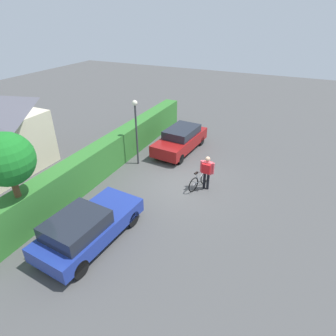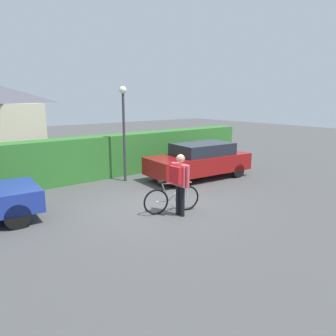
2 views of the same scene
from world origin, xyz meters
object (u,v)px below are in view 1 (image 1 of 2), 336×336
Objects in this scene: bicycle at (199,180)px; street_lamp at (136,123)px; parked_car_near at (87,227)px; tree_kerbside at (7,160)px; parked_car_far at (181,139)px; person_rider at (207,170)px.

bicycle is 0.45× the size of street_lamp.
bicycle is 4.50m from street_lamp.
parked_car_near is 3.55m from tree_kerbside.
tree_kerbside is (-0.54, 2.53, 2.43)m from parked_car_near.
parked_car_far is (8.74, -0.02, 0.00)m from parked_car_near.
parked_car_far is 4.42m from person_rider.
bicycle is at bearing 88.96° from person_rider.
person_rider reaches higher than parked_car_far.
parked_car_far is 4.22m from bicycle.
parked_car_far is 9.92m from tree_kerbside.
parked_car_near is at bearing -166.41° from street_lamp.
tree_kerbside reaches higher than person_rider.
parked_car_near is 2.52× the size of person_rider.
parked_car_far is 2.54× the size of person_rider.
parked_car_far is at bearing 38.91° from person_rider.
parked_car_near is at bearing -77.95° from tree_kerbside.
bicycle is 0.74m from person_rider.
tree_kerbside is at bearing 102.05° from parked_car_near.
street_lamp is (0.84, 3.94, 2.00)m from bicycle.
tree_kerbside is at bearing 139.55° from bicycle.
street_lamp is at bearing 78.79° from person_rider.
street_lamp is at bearing -8.84° from tree_kerbside.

